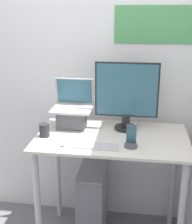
{
  "coord_description": "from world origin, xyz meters",
  "views": [
    {
      "loc": [
        0.18,
        -1.76,
        1.82
      ],
      "look_at": [
        -0.12,
        0.33,
        1.11
      ],
      "focal_mm": 50.0,
      "sensor_mm": 36.0,
      "label": 1
    }
  ],
  "objects_px": {
    "laptop": "(72,114)",
    "monitor": "(126,97)",
    "cell_phone": "(131,142)",
    "keyboard": "(95,146)",
    "computer_tower": "(93,200)",
    "mouse": "(63,144)"
  },
  "relations": [
    {
      "from": "laptop",
      "to": "monitor",
      "type": "relative_size",
      "value": 0.71
    },
    {
      "from": "monitor",
      "to": "cell_phone",
      "type": "distance_m",
      "value": 0.39
    },
    {
      "from": "keyboard",
      "to": "computer_tower",
      "type": "bearing_deg",
      "value": 101.8
    },
    {
      "from": "keyboard",
      "to": "cell_phone",
      "type": "xyz_separation_m",
      "value": [
        0.24,
        0.04,
        0.03
      ]
    },
    {
      "from": "keyboard",
      "to": "mouse",
      "type": "distance_m",
      "value": 0.21
    },
    {
      "from": "keyboard",
      "to": "cell_phone",
      "type": "distance_m",
      "value": 0.24
    },
    {
      "from": "keyboard",
      "to": "computer_tower",
      "type": "xyz_separation_m",
      "value": [
        -0.07,
        0.32,
        -0.65
      ]
    },
    {
      "from": "laptop",
      "to": "mouse",
      "type": "distance_m",
      "value": 0.37
    },
    {
      "from": "cell_phone",
      "to": "computer_tower",
      "type": "xyz_separation_m",
      "value": [
        -0.31,
        0.28,
        -0.68
      ]
    },
    {
      "from": "keyboard",
      "to": "cell_phone",
      "type": "height_order",
      "value": "cell_phone"
    },
    {
      "from": "keyboard",
      "to": "cell_phone",
      "type": "relative_size",
      "value": 1.89
    },
    {
      "from": "monitor",
      "to": "cell_phone",
      "type": "bearing_deg",
      "value": -80.56
    },
    {
      "from": "mouse",
      "to": "computer_tower",
      "type": "height_order",
      "value": "mouse"
    },
    {
      "from": "monitor",
      "to": "computer_tower",
      "type": "distance_m",
      "value": 0.93
    },
    {
      "from": "monitor",
      "to": "mouse",
      "type": "distance_m",
      "value": 0.59
    },
    {
      "from": "laptop",
      "to": "computer_tower",
      "type": "relative_size",
      "value": 0.62
    },
    {
      "from": "mouse",
      "to": "cell_phone",
      "type": "xyz_separation_m",
      "value": [
        0.45,
        0.05,
        0.03
      ]
    },
    {
      "from": "cell_phone",
      "to": "keyboard",
      "type": "bearing_deg",
      "value": -170.82
    },
    {
      "from": "laptop",
      "to": "cell_phone",
      "type": "relative_size",
      "value": 2.3
    },
    {
      "from": "laptop",
      "to": "keyboard",
      "type": "relative_size",
      "value": 1.22
    },
    {
      "from": "laptop",
      "to": "cell_phone",
      "type": "height_order",
      "value": "laptop"
    },
    {
      "from": "cell_phone",
      "to": "mouse",
      "type": "bearing_deg",
      "value": -174.08
    }
  ]
}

